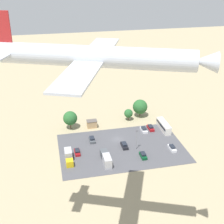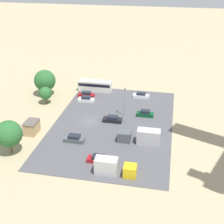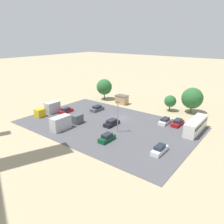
% 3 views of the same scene
% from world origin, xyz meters
% --- Properties ---
extents(ground_plane, '(400.00, 400.00, 0.00)m').
position_xyz_m(ground_plane, '(0.00, 0.00, 0.00)').
color(ground_plane, tan).
extents(parking_lot_surface, '(44.44, 28.82, 0.08)m').
position_xyz_m(parking_lot_surface, '(0.00, 6.23, 0.04)').
color(parking_lot_surface, '#4C4C51').
rests_on(parking_lot_surface, ground).
extents(shed_building, '(4.11, 2.90, 3.02)m').
position_xyz_m(shed_building, '(7.94, -11.54, 1.52)').
color(shed_building, tan).
rests_on(shed_building, ground).
extents(bus, '(2.59, 10.18, 3.23)m').
position_xyz_m(bus, '(-19.59, -3.26, 1.82)').
color(bus, silver).
rests_on(bus, ground).
extents(parked_car_0, '(1.98, 4.57, 1.61)m').
position_xyz_m(parked_car_0, '(9.68, -0.69, 0.75)').
color(parked_car_0, '#4C5156').
rests_on(parked_car_0, ground).
extents(parked_car_1, '(1.79, 4.27, 1.65)m').
position_xyz_m(parked_car_1, '(-5.70, 13.54, 0.77)').
color(parked_car_1, '#0C4723').
rests_on(parked_car_1, ground).
extents(parked_car_2, '(1.95, 4.78, 1.57)m').
position_xyz_m(parked_car_2, '(-1.07, 5.84, 0.73)').
color(parked_car_2, black).
rests_on(parked_car_2, ground).
extents(parked_car_3, '(1.84, 4.50, 1.45)m').
position_xyz_m(parked_car_3, '(16.06, 6.35, 0.68)').
color(parked_car_3, maroon).
rests_on(parked_car_3, ground).
extents(parked_car_4, '(1.73, 4.65, 1.55)m').
position_xyz_m(parked_car_4, '(-17.23, 11.20, 0.73)').
color(parked_car_4, silver).
rests_on(parked_car_4, ground).
extents(parked_car_5, '(1.91, 4.60, 1.50)m').
position_xyz_m(parked_car_5, '(-11.51, -3.81, 0.70)').
color(parked_car_5, silver).
rests_on(parked_car_5, ground).
extents(parked_car_6, '(1.82, 4.79, 1.59)m').
position_xyz_m(parked_car_6, '(-14.60, -4.64, 0.74)').
color(parked_car_6, maroon).
rests_on(parked_car_6, ground).
extents(parked_truck_0, '(2.40, 9.31, 3.36)m').
position_xyz_m(parked_truck_0, '(7.29, 14.06, 1.62)').
color(parked_truck_0, '#4C5156').
rests_on(parked_truck_0, ground).
extents(parked_truck_1, '(2.36, 7.90, 3.24)m').
position_xyz_m(parked_truck_1, '(19.31, 9.96, 1.56)').
color(parked_truck_1, gold).
rests_on(parked_truck_1, ground).
extents(tree_near_shed, '(3.61, 3.61, 4.95)m').
position_xyz_m(tree_near_shed, '(-8.10, -14.50, 3.13)').
color(tree_near_shed, brown).
rests_on(tree_near_shed, ground).
extents(tree_apron_mid, '(5.61, 5.61, 7.41)m').
position_xyz_m(tree_apron_mid, '(16.41, -12.41, 4.60)').
color(tree_apron_mid, brown).
rests_on(tree_apron_mid, ground).
extents(tree_apron_far, '(6.27, 6.27, 7.67)m').
position_xyz_m(tree_apron_far, '(-13.88, -16.88, 4.53)').
color(tree_apron_far, brown).
rests_on(tree_apron_far, ground).
extents(light_pole_lot_centre, '(0.90, 0.28, 7.64)m').
position_xyz_m(light_pole_lot_centre, '(-4.77, 8.29, 4.33)').
color(light_pole_lot_centre, gray).
rests_on(light_pole_lot_centre, ground).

